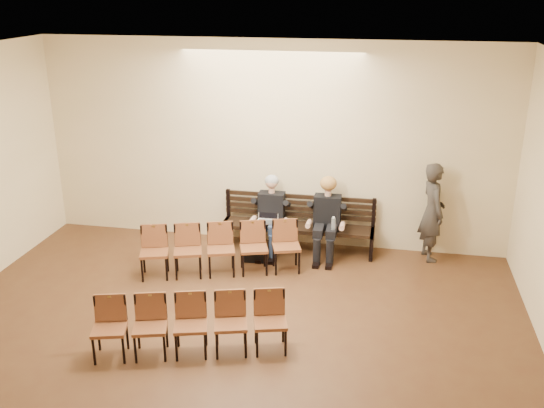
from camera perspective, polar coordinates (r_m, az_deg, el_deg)
The scene contains 10 objects.
room_walls at distance 6.15m, azimuth -7.58°, elevation 2.96°, with size 8.02×10.01×3.51m.
bench at distance 10.37m, azimuth 2.39°, elevation -3.20°, with size 2.60×0.90×0.45m, color black.
seated_man at distance 10.17m, azimuth -0.14°, elevation -1.09°, with size 0.54×0.75×1.30m, color black, non-canonical shape.
seated_woman at distance 10.05m, azimuth 5.15°, elevation -1.50°, with size 0.55×0.76×1.28m, color black, non-canonical shape.
laptop at distance 10.06m, azimuth -0.50°, elevation -1.80°, with size 0.34×0.27×0.25m, color #B9B9BE.
water_bottle at distance 9.82m, azimuth 5.77°, elevation -2.54°, with size 0.07×0.07×0.23m, color silver.
bag at distance 10.04m, azimuth -1.73°, elevation -4.55°, with size 0.38×0.26×0.28m, color black.
passerby at distance 10.14m, azimuth 14.91°, elevation -0.06°, with size 0.69×0.45×1.90m, color #342F2B.
chair_row_front at distance 9.51m, azimuth -4.82°, elevation -4.32°, with size 2.48×0.44×0.81m, color brown.
chair_row_back at distance 7.61m, azimuth -7.66°, elevation -11.31°, with size 2.36×0.42×0.77m, color brown.
Camera 1 is at (1.90, -4.77, 4.34)m, focal length 40.00 mm.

